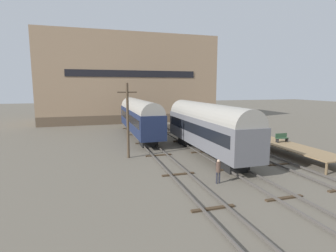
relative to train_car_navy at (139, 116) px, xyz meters
name	(u,v)px	position (x,y,z in m)	size (l,w,h in m)	color
ground_plane	(216,160)	(4.76, -13.32, -2.91)	(200.00, 200.00, 0.00)	#60594C
track_left	(167,163)	(0.00, -13.32, -2.77)	(2.60, 60.00, 0.26)	#4C4742
track_middle	(216,158)	(4.76, -13.32, -2.77)	(2.60, 60.00, 0.26)	#4C4742
track_right	(260,155)	(9.51, -13.32, -2.77)	(2.60, 60.00, 0.26)	#4C4742
train_car_navy	(139,116)	(0.00, 0.00, 0.00)	(2.89, 17.04, 5.10)	black
train_car_grey	(207,126)	(4.76, -11.21, 0.02)	(2.99, 15.42, 5.17)	black
station_platform	(278,143)	(12.32, -12.43, -1.93)	(2.98, 14.57, 1.05)	#8C704C
bench	(282,137)	(12.67, -12.50, -1.37)	(1.40, 0.40, 0.91)	#2D4C33
person_worker	(218,169)	(2.10, -18.84, -1.86)	(0.32, 0.32, 1.74)	#282833
utility_pole	(128,119)	(-2.97, -10.25, 0.80)	(1.80, 0.24, 7.10)	#473828
warehouse_building	(128,79)	(1.48, 19.82, 5.39)	(33.38, 13.15, 16.59)	brown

